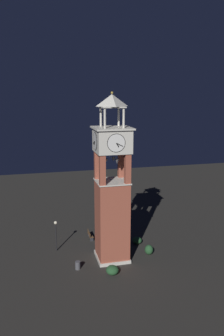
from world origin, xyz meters
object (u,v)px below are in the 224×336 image
Objects in this scene: lamp_post at (56,230)px; clock_tower at (112,196)px; trash_bin at (78,265)px; park_bench at (90,235)px.

clock_tower is at bearing 150.79° from lamp_post.
trash_bin is at bearing 111.22° from lamp_post.
clock_tower is at bearing 105.15° from park_bench.
clock_tower reaches higher than lamp_post.
lamp_post reaches higher than trash_bin.
park_bench is at bearing -152.63° from lamp_post.
trash_bin is at bearing 69.98° from park_bench.
park_bench reaches higher than trash_bin.
clock_tower is 8.38m from park_bench.
clock_tower is 10.67× the size of park_bench.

